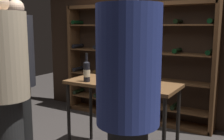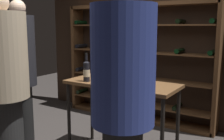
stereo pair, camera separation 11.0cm
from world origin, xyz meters
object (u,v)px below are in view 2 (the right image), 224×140
tasting_table (121,91)px  person_guest_plum_blouse (5,77)px  person_bystander_dark_jacket (123,95)px  wine_glass_stemmed_right (123,76)px  wine_bottle_amber_reserve (87,71)px  wine_rack (136,63)px  person_bystander_red_print (21,67)px  wine_bottle_green_slim (126,73)px

tasting_table → person_guest_plum_blouse: 1.35m
person_bystander_dark_jacket → wine_glass_stemmed_right: 0.91m
tasting_table → wine_bottle_amber_reserve: 0.49m
person_bystander_dark_jacket → wine_glass_stemmed_right: person_bystander_dark_jacket is taller
wine_rack → person_bystander_dark_jacket: wine_rack is taller
tasting_table → wine_rack: bearing=110.4°
person_bystander_dark_jacket → person_bystander_red_print: person_bystander_dark_jacket is taller
tasting_table → wine_glass_stemmed_right: wine_glass_stemmed_right is taller
tasting_table → wine_bottle_amber_reserve: wine_bottle_amber_reserve is taller
wine_rack → wine_bottle_green_slim: wine_rack is taller
wine_rack → wine_bottle_amber_reserve: (0.13, -1.59, 0.09)m
wine_rack → person_guest_plum_blouse: (-0.40, -2.36, 0.08)m
person_bystander_dark_jacket → wine_glass_stemmed_right: bearing=9.2°
wine_glass_stemmed_right → wine_rack: bearing=112.3°
person_bystander_dark_jacket → person_guest_plum_blouse: (-1.50, 0.00, -0.01)m
wine_rack → person_guest_plum_blouse: bearing=-99.7°
wine_rack → tasting_table: size_ratio=2.00×
person_bystander_dark_jacket → person_bystander_red_print: 1.99m
wine_bottle_amber_reserve → person_guest_plum_blouse: bearing=-124.8°
wine_bottle_amber_reserve → wine_glass_stemmed_right: wine_bottle_amber_reserve is taller
wine_rack → wine_bottle_green_slim: 1.53m
person_guest_plum_blouse → wine_glass_stemmed_right: person_guest_plum_blouse is taller
tasting_table → wine_bottle_green_slim: 0.24m
wine_bottle_green_slim → wine_bottle_amber_reserve: bearing=-158.4°
person_guest_plum_blouse → wine_glass_stemmed_right: bearing=21.9°
wine_rack → wine_bottle_green_slim: bearing=-67.4°
tasting_table → wine_bottle_amber_reserve: bearing=-154.3°
person_guest_plum_blouse → wine_rack: bearing=65.3°
wine_rack → wine_bottle_amber_reserve: bearing=-85.3°
person_bystander_red_print → wine_bottle_amber_reserve: person_bystander_red_print is taller
person_bystander_dark_jacket → wine_bottle_green_slim: person_bystander_dark_jacket is taller
wine_bottle_green_slim → person_bystander_red_print: bearing=-163.6°
person_bystander_dark_jacket → person_guest_plum_blouse: person_bystander_dark_jacket is taller
wine_rack → person_bystander_red_print: size_ratio=1.38×
wine_rack → tasting_table: bearing=-69.6°
wine_bottle_amber_reserve → wine_rack: bearing=94.7°
person_bystander_dark_jacket → wine_rack: bearing=4.2°
wine_rack → wine_bottle_amber_reserve: size_ratio=7.83×
person_bystander_red_print → wine_bottle_amber_reserve: (0.94, 0.23, -0.00)m
person_bystander_red_print → wine_bottle_green_slim: bearing=70.8°
wine_bottle_amber_reserve → person_bystander_dark_jacket: bearing=-38.6°
person_bystander_dark_jacket → wine_bottle_green_slim: 1.08m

